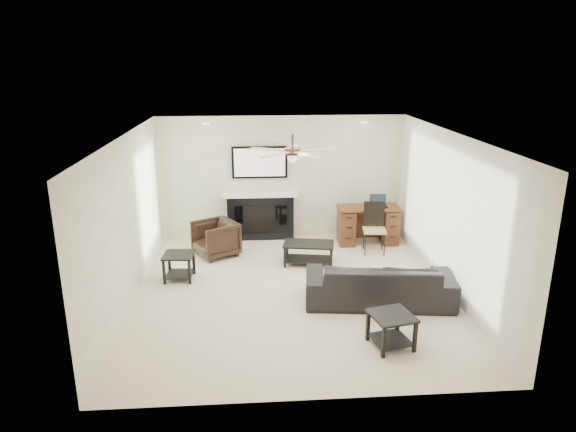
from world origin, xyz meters
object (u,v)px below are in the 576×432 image
(sofa, at_px, (379,283))
(coffee_table, at_px, (309,254))
(armchair, at_px, (216,239))
(fireplace_unit, at_px, (260,194))
(desk, at_px, (368,225))

(sofa, relative_size, coffee_table, 2.47)
(armchair, xyz_separation_m, coffee_table, (1.70, -0.55, -0.14))
(sofa, xyz_separation_m, fireplace_unit, (-1.73, 3.06, 0.63))
(armchair, relative_size, desk, 0.60)
(sofa, height_order, desk, desk)
(coffee_table, bearing_deg, desk, 48.03)
(armchair, relative_size, coffee_table, 0.82)
(armchair, height_order, fireplace_unit, fireplace_unit)
(armchair, bearing_deg, sofa, 20.04)
(armchair, distance_m, fireplace_unit, 1.40)
(sofa, bearing_deg, fireplace_unit, -53.61)
(sofa, distance_m, coffee_table, 1.84)
(armchair, height_order, coffee_table, armchair)
(sofa, xyz_separation_m, armchair, (-2.60, 2.15, 0.01))
(armchair, xyz_separation_m, desk, (3.01, 0.48, 0.04))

